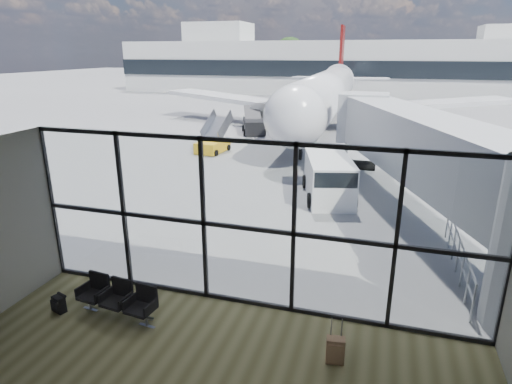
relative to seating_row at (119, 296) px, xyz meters
The scene contains 22 objects.
ground 41.57m from the seating_row, 85.90° to the left, with size 220.00×220.00×0.00m, color slate.
lounge_shell 4.94m from the seating_row, 48.34° to the right, with size 12.02×8.01×4.51m.
glass_curtain_wall 3.72m from the seating_row, 26.13° to the left, with size 12.10×0.12×4.50m.
jet_bridge 11.82m from the seating_row, 47.30° to the left, with size 8.00×16.50×4.33m.
apron_railing 9.90m from the seating_row, 30.05° to the left, with size 0.06×5.46×1.11m.
far_terminal 63.58m from the seating_row, 87.85° to the left, with size 80.00×12.20×11.00m.
tree_0 84.73m from the seating_row, 119.77° to the left, with size 4.95×4.95×7.12m.
tree_1 81.95m from the seating_row, 116.13° to the left, with size 5.61×5.61×8.07m.
tree_2 79.54m from the seating_row, 112.23° to the left, with size 6.27×6.27×9.03m.
tree_3 77.40m from the seating_row, 108.11° to the left, with size 4.95×4.95×7.12m.
tree_4 75.78m from the seating_row, 103.79° to the left, with size 5.61×5.61×8.07m.
tree_5 74.63m from the seating_row, 99.30° to the left, with size 6.27×6.27×9.03m.
seating_row is the anchor object (origin of this frame).
backpack 1.67m from the seating_row, 167.61° to the right, with size 0.38×0.37×0.50m.
suitcase 5.50m from the seating_row, ahead, with size 0.42×0.33×1.08m.
airliner 31.95m from the seating_row, 88.75° to the left, with size 31.78×36.79×9.48m.
service_van 11.52m from the seating_row, 70.45° to the left, with size 2.94×4.67×1.88m.
belt_loader 25.94m from the seating_row, 99.56° to the left, with size 2.94×4.62×2.02m.
mobile_stairs 18.85m from the seating_row, 105.03° to the left, with size 1.87×3.16×2.13m.
traffic_cone_a 11.62m from the seating_row, 68.06° to the left, with size 0.36×0.36×0.51m.
traffic_cone_b 11.69m from the seating_row, 72.44° to the left, with size 0.38×0.38×0.54m.
traffic_cone_c 16.47m from the seating_row, 61.04° to the left, with size 0.38×0.38×0.54m.
Camera 1 is at (3.11, -9.53, 6.47)m, focal length 30.00 mm.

